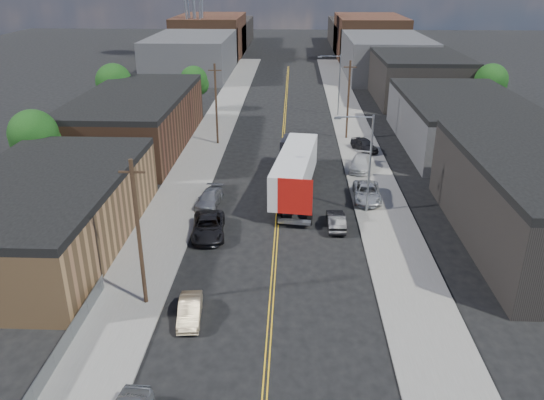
# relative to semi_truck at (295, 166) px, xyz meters

# --- Properties ---
(ground) EXTENTS (260.00, 260.00, 0.00)m
(ground) POSITION_rel_semi_truck_xyz_m (-1.50, 30.07, -2.55)
(ground) COLOR black
(ground) RESTS_ON ground
(centerline) EXTENTS (0.32, 120.00, 0.01)m
(centerline) POSITION_rel_semi_truck_xyz_m (-1.50, 15.07, -2.55)
(centerline) COLOR gold
(centerline) RESTS_ON ground
(sidewalk_left) EXTENTS (5.00, 140.00, 0.15)m
(sidewalk_left) POSITION_rel_semi_truck_xyz_m (-11.00, 15.07, -2.48)
(sidewalk_left) COLOR slate
(sidewalk_left) RESTS_ON ground
(sidewalk_right) EXTENTS (5.00, 140.00, 0.15)m
(sidewalk_right) POSITION_rel_semi_truck_xyz_m (8.00, 15.07, -2.48)
(sidewalk_right) COLOR slate
(sidewalk_right) RESTS_ON ground
(warehouse_tan) EXTENTS (12.00, 22.00, 5.60)m
(warehouse_tan) POSITION_rel_semi_truck_xyz_m (-19.50, -11.93, 0.25)
(warehouse_tan) COLOR olive
(warehouse_tan) RESTS_ON ground
(warehouse_brown) EXTENTS (12.00, 26.00, 6.60)m
(warehouse_brown) POSITION_rel_semi_truck_xyz_m (-19.50, 14.07, 0.75)
(warehouse_brown) COLOR #442A1B
(warehouse_brown) RESTS_ON ground
(industrial_right_b) EXTENTS (14.00, 24.00, 6.10)m
(industrial_right_b) POSITION_rel_semi_truck_xyz_m (20.50, 16.07, 0.50)
(industrial_right_b) COLOR #353537
(industrial_right_b) RESTS_ON ground
(industrial_right_c) EXTENTS (14.00, 22.00, 7.60)m
(industrial_right_c) POSITION_rel_semi_truck_xyz_m (20.50, 42.07, 1.25)
(industrial_right_c) COLOR black
(industrial_right_c) RESTS_ON ground
(skyline_left_a) EXTENTS (16.00, 30.00, 8.00)m
(skyline_left_a) POSITION_rel_semi_truck_xyz_m (-21.50, 65.07, 1.45)
(skyline_left_a) COLOR #353537
(skyline_left_a) RESTS_ON ground
(skyline_right_a) EXTENTS (16.00, 30.00, 8.00)m
(skyline_right_a) POSITION_rel_semi_truck_xyz_m (18.50, 65.07, 1.45)
(skyline_right_a) COLOR #353537
(skyline_right_a) RESTS_ON ground
(skyline_left_b) EXTENTS (16.00, 26.00, 10.00)m
(skyline_left_b) POSITION_rel_semi_truck_xyz_m (-21.50, 90.07, 2.45)
(skyline_left_b) COLOR #442A1B
(skyline_left_b) RESTS_ON ground
(skyline_right_b) EXTENTS (16.00, 26.00, 10.00)m
(skyline_right_b) POSITION_rel_semi_truck_xyz_m (18.50, 90.07, 2.45)
(skyline_right_b) COLOR #442A1B
(skyline_right_b) RESTS_ON ground
(skyline_left_c) EXTENTS (16.00, 40.00, 7.00)m
(skyline_left_c) POSITION_rel_semi_truck_xyz_m (-21.50, 110.07, 0.95)
(skyline_left_c) COLOR black
(skyline_left_c) RESTS_ON ground
(skyline_right_c) EXTENTS (16.00, 40.00, 7.00)m
(skyline_right_c) POSITION_rel_semi_truck_xyz_m (18.50, 110.07, 0.95)
(skyline_right_c) COLOR black
(skyline_right_c) RESTS_ON ground
(streetlight_near) EXTENTS (3.39, 0.25, 9.00)m
(streetlight_near) POSITION_rel_semi_truck_xyz_m (6.10, -4.93, 2.77)
(streetlight_near) COLOR gray
(streetlight_near) RESTS_ON ground
(streetlight_far) EXTENTS (3.39, 0.25, 9.00)m
(streetlight_far) POSITION_rel_semi_truck_xyz_m (6.10, 30.07, 2.77)
(streetlight_far) COLOR gray
(streetlight_far) RESTS_ON ground
(utility_pole_left_near) EXTENTS (1.60, 0.26, 10.00)m
(utility_pole_left_near) POSITION_rel_semi_truck_xyz_m (-9.70, -19.93, 2.59)
(utility_pole_left_near) COLOR black
(utility_pole_left_near) RESTS_ON ground
(utility_pole_left_far) EXTENTS (1.60, 0.26, 10.00)m
(utility_pole_left_far) POSITION_rel_semi_truck_xyz_m (-9.70, 15.07, 2.59)
(utility_pole_left_far) COLOR black
(utility_pole_left_far) RESTS_ON ground
(utility_pole_right) EXTENTS (1.60, 0.26, 10.00)m
(utility_pole_right) POSITION_rel_semi_truck_xyz_m (6.70, 18.07, 2.59)
(utility_pole_right) COLOR black
(utility_pole_right) RESTS_ON ground
(chainlink_fence) EXTENTS (0.05, 16.00, 1.22)m
(chainlink_fence) POSITION_rel_semi_truck_xyz_m (-13.00, -26.43, -1.90)
(chainlink_fence) COLOR slate
(chainlink_fence) RESTS_ON ground
(tree_left_near) EXTENTS (4.85, 4.76, 7.91)m
(tree_left_near) POSITION_rel_semi_truck_xyz_m (-25.44, 0.07, 2.62)
(tree_left_near) COLOR black
(tree_left_near) RESTS_ON ground
(tree_left_mid) EXTENTS (5.10, 5.04, 8.37)m
(tree_left_mid) POSITION_rel_semi_truck_xyz_m (-25.44, 25.07, 2.93)
(tree_left_mid) COLOR black
(tree_left_mid) RESTS_ON ground
(tree_left_far) EXTENTS (4.35, 4.20, 6.97)m
(tree_left_far) POSITION_rel_semi_truck_xyz_m (-15.44, 32.07, 2.01)
(tree_left_far) COLOR black
(tree_left_far) RESTS_ON ground
(tree_right_far) EXTENTS (4.85, 4.76, 7.91)m
(tree_right_far) POSITION_rel_semi_truck_xyz_m (28.56, 30.07, 2.62)
(tree_right_far) COLOR black
(tree_right_far) RESTS_ON ground
(semi_truck) EXTENTS (4.64, 17.41, 4.48)m
(semi_truck) POSITION_rel_semi_truck_xyz_m (0.00, 0.00, 0.00)
(semi_truck) COLOR #BEBEBE
(semi_truck) RESTS_ON ground
(car_left_b) EXTENTS (1.73, 3.98, 1.27)m
(car_left_b) POSITION_rel_semi_truck_xyz_m (-6.50, -21.52, -1.92)
(car_left_b) COLOR #9E8967
(car_left_b) RESTS_ON ground
(car_left_c) EXTENTS (3.18, 5.86, 1.56)m
(car_left_c) POSITION_rel_semi_truck_xyz_m (-7.07, -10.00, -1.77)
(car_left_c) COLOR black
(car_left_c) RESTS_ON ground
(car_left_d) EXTENTS (2.44, 4.89, 1.36)m
(car_left_d) POSITION_rel_semi_truck_xyz_m (-7.90, -3.93, -1.87)
(car_left_d) COLOR #959699
(car_left_d) RESTS_ON ground
(car_right_oncoming) EXTENTS (1.50, 4.18, 1.37)m
(car_right_oncoming) POSITION_rel_semi_truck_xyz_m (3.50, -8.18, -1.87)
(car_right_oncoming) COLOR black
(car_right_oncoming) RESTS_ON ground
(car_right_lot_a) EXTENTS (2.75, 5.46, 1.48)m
(car_right_lot_a) POSITION_rel_semi_truck_xyz_m (6.82, -2.36, -1.66)
(car_right_lot_a) COLOR #B5B8BB
(car_right_lot_a) RESTS_ON sidewalk_right
(car_right_lot_b) EXTENTS (3.05, 5.30, 1.44)m
(car_right_lot_b) POSITION_rel_semi_truck_xyz_m (7.17, 6.07, -1.68)
(car_right_lot_b) COLOR silver
(car_right_lot_b) RESTS_ON sidewalk_right
(car_right_lot_c) EXTENTS (3.36, 4.82, 1.52)m
(car_right_lot_c) POSITION_rel_semi_truck_xyz_m (8.36, 12.66, -1.64)
(car_right_lot_c) COLOR black
(car_right_lot_c) RESTS_ON sidewalk_right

